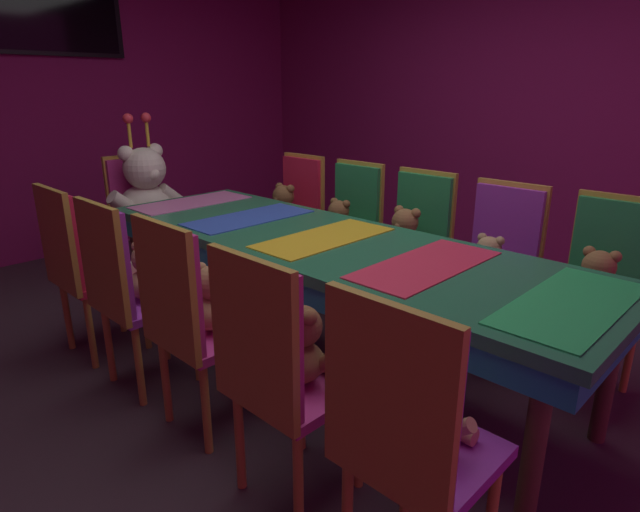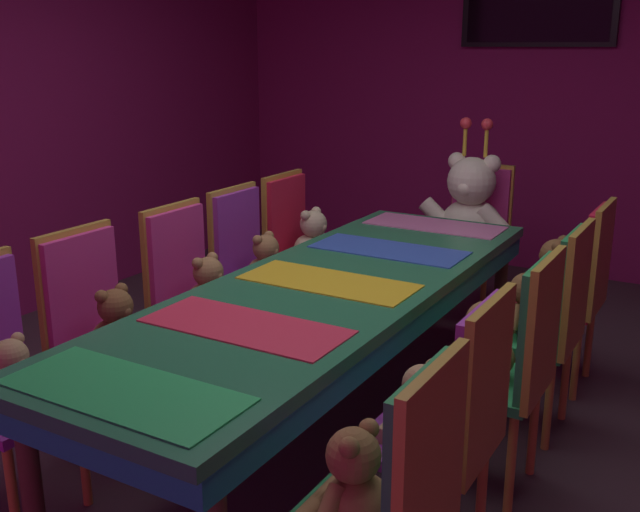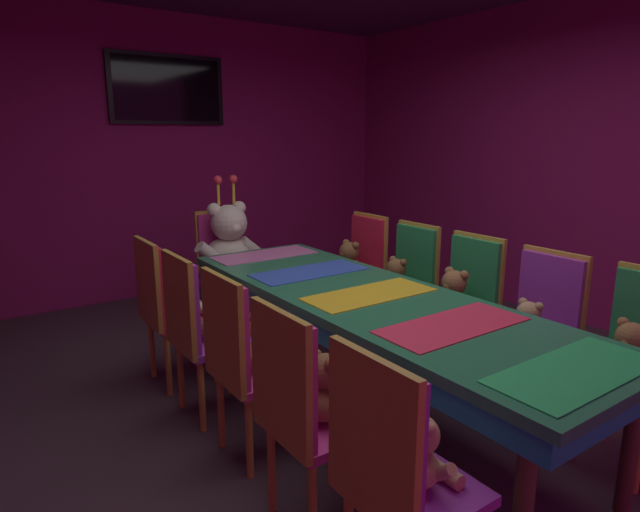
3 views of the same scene
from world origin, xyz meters
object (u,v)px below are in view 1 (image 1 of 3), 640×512
chair_right_0 (606,275)px  king_teddy_bear (148,193)px  teddy_left_4 (102,250)px  throne_chair (138,206)px  chair_left_1 (272,361)px  chair_left_2 (185,310)px  chair_left_3 (121,280)px  chair_left_4 (75,257)px  chair_right_1 (500,253)px  chair_left_0 (402,426)px  teddy_right_4 (283,209)px  teddy_right_0 (596,285)px  teddy_right_1 (487,263)px  teddy_left_1 (303,348)px  chair_right_3 (352,218)px  wall_tv (53,13)px  teddy_right_2 (404,238)px  chair_right_2 (417,233)px  teddy_left_0 (430,412)px  teddy_left_3 (149,275)px  teddy_left_2 (214,302)px  chair_right_4 (297,206)px  teddy_right_3 (338,224)px

chair_right_0 → king_teddy_bear: king_teddy_bear is taller
teddy_left_4 → chair_right_0: chair_right_0 is taller
throne_chair → king_teddy_bear: (0.00, -0.17, 0.13)m
chair_left_1 → chair_left_2: size_ratio=1.00×
chair_left_1 → chair_left_3: 1.11m
chair_left_4 → chair_right_1: 2.33m
chair_left_0 → teddy_right_4: bearing=55.0°
teddy_right_0 → teddy_right_1: 0.54m
teddy_left_1 → teddy_left_4: teddy_left_4 is taller
chair_right_3 → teddy_right_4: chair_right_3 is taller
chair_left_2 → wall_tv: wall_tv is taller
chair_left_0 → teddy_right_1: 1.59m
teddy_left_1 → teddy_right_2: 1.51m
teddy_left_1 → chair_right_2: size_ratio=0.32×
teddy_left_0 → teddy_right_0: size_ratio=0.87×
chair_left_2 → chair_right_1: 1.73m
teddy_left_0 → chair_left_3: 1.64m
chair_left_3 → chair_left_4: size_ratio=1.00×
teddy_left_0 → wall_tv: wall_tv is taller
chair_right_0 → teddy_right_2: chair_right_0 is taller
chair_left_4 → teddy_left_3: bearing=-73.4°
teddy_left_2 → teddy_left_3: bearing=92.5°
wall_tv → chair_left_0: bearing=-101.2°
chair_right_2 → chair_right_4: 1.11m
wall_tv → chair_left_1: bearing=-103.0°
teddy_left_3 → chair_left_0: bearing=-94.8°
chair_left_0 → teddy_left_2: bearing=81.8°
chair_left_4 → chair_right_2: 2.00m
teddy_left_4 → chair_right_1: chair_right_1 is taller
chair_left_2 → teddy_right_4: (1.52, 1.09, 0.00)m
teddy_right_4 → wall_tv: (-0.71, 2.00, 1.45)m
teddy_left_0 → king_teddy_bear: 2.99m
teddy_left_0 → teddy_left_1: size_ratio=0.87×
chair_left_4 → teddy_left_4: size_ratio=2.81×
teddy_right_3 → king_teddy_bear: (-0.71, 1.26, 0.14)m
teddy_left_2 → king_teddy_bear: size_ratio=0.38×
teddy_left_2 → chair_right_1: bearing=-21.4°
teddy_left_1 → chair_right_3: 1.91m
teddy_left_1 → chair_right_2: 1.65m
chair_left_0 → teddy_right_0: 1.53m
teddy_left_1 → chair_right_0: bearing=-19.2°
teddy_right_0 → teddy_right_4: 2.21m
throne_chair → chair_left_4: bearing=-42.7°
teddy_right_0 → chair_right_3: bearing=-95.3°
teddy_right_3 → teddy_left_2: bearing=21.0°
chair_left_4 → chair_right_0: size_ratio=1.00×
teddy_left_0 → chair_right_4: size_ratio=0.28×
chair_left_1 → teddy_right_4: (1.55, 1.67, 0.00)m
teddy_right_3 → teddy_right_4: teddy_right_4 is taller
chair_right_0 → teddy_right_1: bearing=-72.2°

